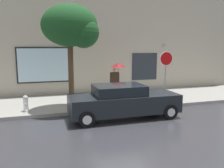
# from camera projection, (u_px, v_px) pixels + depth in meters

# --- Properties ---
(ground_plane) EXTENTS (60.00, 60.00, 0.00)m
(ground_plane) POSITION_uv_depth(u_px,v_px,m) (124.00, 118.00, 10.27)
(ground_plane) COLOR #333338
(sidewalk) EXTENTS (20.00, 4.00, 0.15)m
(sidewalk) POSITION_uv_depth(u_px,v_px,m) (106.00, 101.00, 13.09)
(sidewalk) COLOR gray
(sidewalk) RESTS_ON ground
(building_facade) EXTENTS (20.00, 0.67, 7.00)m
(building_facade) POSITION_uv_depth(u_px,v_px,m) (95.00, 39.00, 14.91)
(building_facade) COLOR #B2A893
(building_facade) RESTS_ON ground
(parked_car) EXTENTS (4.67, 1.83, 1.44)m
(parked_car) POSITION_uv_depth(u_px,v_px,m) (123.00, 101.00, 10.19)
(parked_car) COLOR black
(parked_car) RESTS_ON ground
(fire_hydrant) EXTENTS (0.30, 0.44, 0.73)m
(fire_hydrant) POSITION_uv_depth(u_px,v_px,m) (26.00, 103.00, 10.71)
(fire_hydrant) COLOR white
(fire_hydrant) RESTS_ON sidewalk
(pedestrian_with_umbrella) EXTENTS (0.92, 0.90, 1.96)m
(pedestrian_with_umbrella) POSITION_uv_depth(u_px,v_px,m) (117.00, 71.00, 13.43)
(pedestrian_with_umbrella) COLOR black
(pedestrian_with_umbrella) RESTS_ON sidewalk
(street_tree) EXTENTS (2.60, 2.21, 4.83)m
(street_tree) POSITION_uv_depth(u_px,v_px,m) (72.00, 28.00, 10.90)
(street_tree) COLOR #4C3823
(street_tree) RESTS_ON sidewalk
(stop_sign) EXTENTS (0.76, 0.10, 2.66)m
(stop_sign) POSITION_uv_depth(u_px,v_px,m) (166.00, 66.00, 12.17)
(stop_sign) COLOR gray
(stop_sign) RESTS_ON sidewalk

